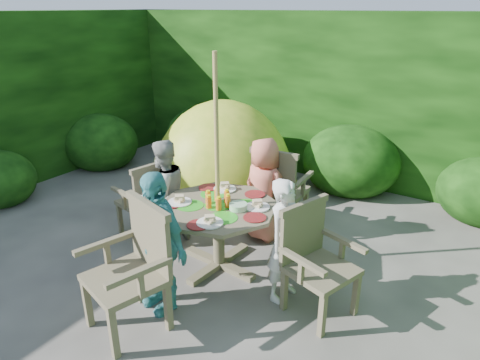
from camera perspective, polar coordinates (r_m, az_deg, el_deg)
The scene contains 13 objects.
ground at distance 4.40m, azimuth -9.44°, elevation -13.72°, with size 60.00×60.00×0.00m, color #43403B.
hedge_enclosure at distance 4.81m, azimuth 0.39°, elevation 6.36°, with size 9.00×9.00×2.50m.
patio_table at distance 4.34m, azimuth -2.87°, elevation -4.73°, with size 1.32×1.32×0.85m.
parasol_pole at distance 4.14m, azimuth -3.05°, elevation 1.46°, with size 0.04×0.04×2.20m, color olive.
garden_chair_right at distance 3.86m, azimuth 9.94°, elevation -10.28°, with size 0.66×0.70×0.96m.
garden_chair_left at distance 5.11m, azimuth -12.35°, elevation -2.39°, with size 0.57×0.62×0.90m.
garden_chair_back at distance 5.15m, azimuth 5.17°, elevation -1.02°, with size 0.64×0.58×1.01m.
garden_chair_front at distance 3.71m, azimuth -13.97°, elevation -11.17°, with size 0.76×0.71×1.06m.
child_right at distance 3.92m, azimuth 6.05°, elevation -8.05°, with size 0.43×0.28×1.19m, color silver.
child_left at distance 4.84m, azimuth -10.11°, elevation -1.82°, with size 0.60×0.47×1.24m, color #999A95.
child_back at distance 4.91m, azimuth 3.19°, elevation -1.30°, with size 0.60×0.39×1.22m, color #E1735D.
child_front at distance 3.82m, azimuth -10.89°, elevation -8.13°, with size 0.77×0.32×1.32m, color teal.
dome_tent at distance 6.54m, azimuth -2.27°, elevation -0.91°, with size 2.51×2.51×2.65m.
Camera 1 is at (2.52, -2.55, 2.56)m, focal length 32.00 mm.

